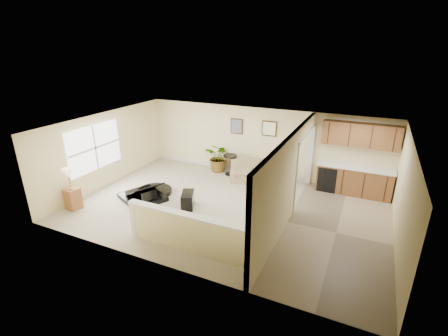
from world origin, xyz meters
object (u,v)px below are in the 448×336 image
at_px(small_plant, 286,177).
at_px(palm_plant, 219,158).
at_px(loveseat, 253,170).
at_px(accent_table, 230,162).
at_px(piano, 143,182).
at_px(lamp_stand, 72,192).
at_px(piano_bench, 188,200).

bearing_deg(small_plant, palm_plant, 177.61).
distance_m(loveseat, small_plant, 1.21).
height_order(accent_table, small_plant, accent_table).
height_order(loveseat, small_plant, loveseat).
xyz_separation_m(piano, loveseat, (2.63, 2.87, -0.18)).
relative_size(piano, small_plant, 3.21).
bearing_deg(lamp_stand, loveseat, 47.04).
distance_m(palm_plant, small_plant, 2.65).
bearing_deg(piano_bench, loveseat, 70.03).
bearing_deg(piano_bench, piano, -178.43).
bearing_deg(piano, loveseat, 72.29).
height_order(piano, lamp_stand, lamp_stand).
bearing_deg(loveseat, small_plant, -17.98).
bearing_deg(small_plant, lamp_stand, -139.91).
bearing_deg(accent_table, piano, -120.21).
bearing_deg(piano_bench, palm_plant, 97.53).
height_order(piano_bench, small_plant, small_plant).
bearing_deg(piano_bench, accent_table, 87.88).
height_order(piano, palm_plant, piano).
xyz_separation_m(small_plant, lamp_stand, (-5.26, -4.42, 0.29)).
relative_size(loveseat, lamp_stand, 1.47).
distance_m(piano_bench, loveseat, 3.01).
bearing_deg(loveseat, piano, -153.87).
distance_m(loveseat, palm_plant, 1.45).
relative_size(piano_bench, lamp_stand, 0.53).
bearing_deg(lamp_stand, small_plant, 40.09).
distance_m(accent_table, palm_plant, 0.52).
relative_size(palm_plant, small_plant, 1.95).
xyz_separation_m(piano, accent_table, (1.71, 2.93, -0.03)).
bearing_deg(piano, accent_table, 84.54).
relative_size(loveseat, accent_table, 2.47).
height_order(accent_table, lamp_stand, lamp_stand).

